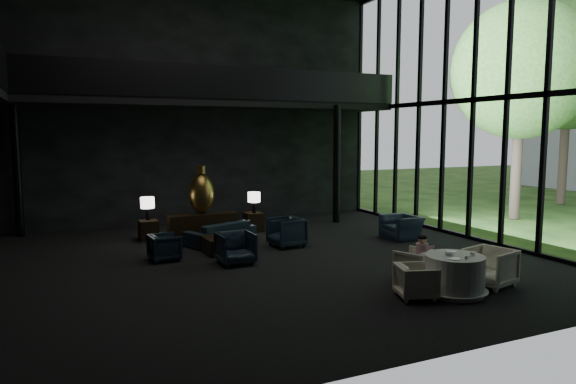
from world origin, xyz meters
name	(u,v)px	position (x,y,z in m)	size (l,w,h in m)	color
floor	(243,263)	(0.00, 0.00, 0.00)	(14.00, 12.00, 0.02)	black
wall_back	(182,105)	(0.00, 6.00, 4.00)	(14.00, 0.04, 8.00)	black
wall_front	(402,56)	(0.00, -6.00, 4.00)	(14.00, 0.04, 8.00)	black
curtain_wall	(473,100)	(6.95, 0.00, 4.00)	(0.20, 12.00, 8.00)	black
mezzanine_back	(220,104)	(1.00, 5.00, 4.00)	(12.00, 2.00, 0.25)	black
railing_back	(229,82)	(1.00, 4.00, 4.60)	(12.00, 0.06, 1.00)	black
column_nw	(17,169)	(-5.00, 5.70, 2.00)	(0.24, 0.24, 4.00)	black
column_ne	(337,164)	(4.80, 4.00, 2.00)	(0.24, 0.24, 4.00)	black
tree_near	(521,70)	(11.00, 2.00, 5.23)	(4.80, 4.80, 7.65)	#382D23
tree_far	(569,63)	(16.00, 4.00, 5.99)	(5.60, 5.60, 8.80)	#382D23
console	(203,225)	(0.00, 3.56, 0.33)	(2.07, 0.47, 0.66)	black
bronze_urn	(201,193)	(0.00, 3.72, 1.27)	(0.77, 0.77, 1.44)	#A4802D
side_table_left	(149,230)	(-1.60, 3.59, 0.29)	(0.52, 0.52, 0.58)	black
table_lamp_left	(147,204)	(-1.60, 3.65, 1.05)	(0.39, 0.39, 0.66)	black
side_table_right	(253,222)	(1.60, 3.57, 0.30)	(0.54, 0.54, 0.60)	black
table_lamp_right	(254,198)	(1.60, 3.50, 1.06)	(0.39, 0.39, 0.65)	black
sofa	(220,229)	(0.16, 2.37, 0.40)	(2.03, 0.59, 0.79)	black
lounge_armchair_west	(165,247)	(-1.64, 1.01, 0.32)	(0.62, 0.58, 0.64)	#24333C
lounge_armchair_east	(287,229)	(1.67, 1.21, 0.49)	(0.94, 0.88, 0.97)	#1F2A41
lounge_armchair_south	(236,245)	(-0.18, -0.02, 0.44)	(0.86, 0.81, 0.89)	#182231
window_armchair	(402,224)	(5.14, 0.76, 0.44)	(1.01, 0.66, 0.88)	#1F2736
coffee_table	(223,245)	(-0.13, 1.20, 0.21)	(0.93, 0.93, 0.41)	black
dining_table	(454,277)	(2.91, -3.89, 0.33)	(1.26, 1.26, 0.75)	white
dining_chair_north	(415,264)	(2.82, -2.84, 0.34)	(0.66, 0.62, 0.68)	beige
dining_chair_east	(490,263)	(3.91, -3.78, 0.47)	(0.90, 0.85, 0.93)	beige
dining_chair_west	(416,282)	(2.09, -3.79, 0.32)	(0.61, 0.57, 0.63)	beige
child	(422,248)	(2.85, -3.00, 0.72)	(0.25, 0.25, 0.55)	#D07B8B
plate_a	(454,259)	(2.69, -4.10, 0.76)	(0.24, 0.24, 0.01)	white
plate_b	(451,252)	(3.03, -3.63, 0.76)	(0.20, 0.20, 0.01)	white
saucer	(470,256)	(3.11, -4.05, 0.76)	(0.16, 0.16, 0.01)	white
coffee_cup	(472,253)	(3.22, -4.01, 0.79)	(0.09, 0.09, 0.07)	white
cereal_bowl	(449,253)	(2.81, -3.84, 0.79)	(0.16, 0.16, 0.08)	white
cream_pot	(466,258)	(2.88, -4.20, 0.78)	(0.05, 0.05, 0.06)	#99999E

